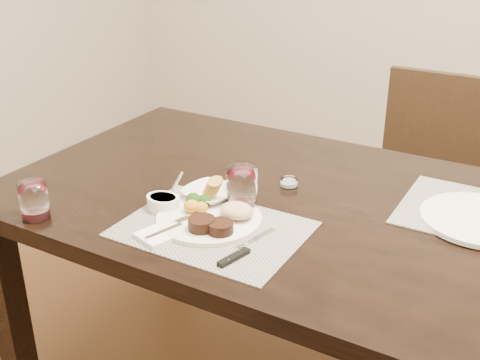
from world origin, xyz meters
The scene contains 12 objects.
dining_table centered at (0.00, 0.00, 0.67)m, with size 2.00×1.00×0.75m.
chair_far centered at (0.00, 0.93, 0.50)m, with size 0.42×0.42×0.90m.
placemat_near centered at (-0.26, -0.26, 0.75)m, with size 0.46×0.34×0.00m, color gray.
dinner_plate centered at (-0.28, -0.24, 0.77)m, with size 0.28×0.28×0.05m.
napkin_fork centered at (-0.35, -0.34, 0.76)m, with size 0.13×0.18×0.02m.
steak_knife centered at (-0.14, -0.34, 0.76)m, with size 0.05×0.22×0.01m.
cracker_bowl centered at (-0.36, -0.13, 0.77)m, with size 0.16×0.16×0.06m.
sauce_ramekin centered at (-0.44, -0.24, 0.77)m, with size 0.09×0.14×0.08m.
wine_glass_near centered at (-0.26, -0.12, 0.81)m, with size 0.08×0.08×0.12m.
far_plate centered at (0.32, 0.11, 0.76)m, with size 0.30×0.30×0.01m, color white.
wine_glass_side centered at (-0.70, -0.44, 0.80)m, with size 0.07×0.07×0.10m.
salt_cellar centered at (-0.21, 0.07, 0.76)m, with size 0.05×0.05×0.02m.
Camera 1 is at (0.47, -1.39, 1.50)m, focal length 45.00 mm.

